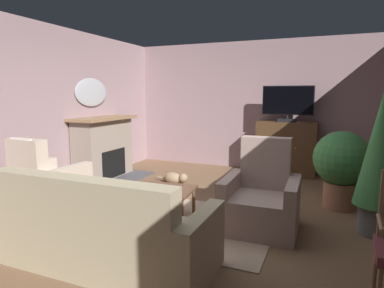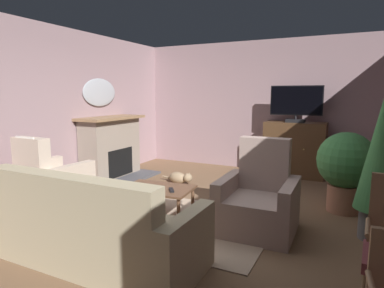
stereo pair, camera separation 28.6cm
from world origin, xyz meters
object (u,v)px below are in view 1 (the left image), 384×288
Objects in this scene: tv_remote at (174,190)px; armchair_by_fireplace at (261,201)px; tv_cabinet at (286,149)px; sofa_floral at (99,233)px; television at (288,103)px; cat at (175,178)px; armchair_facing_sofa at (47,187)px; potted_plant_small_fern_corner at (380,155)px; fireplace at (105,150)px; wall_mirror_oval at (92,92)px; coffee_table at (159,191)px; potted_plant_tall_palm_by_window at (341,163)px.

armchair_by_fireplace is at bearing -114.78° from tv_remote.
sofa_floral is (-1.19, -4.37, -0.20)m from tv_cabinet.
television is 1.43× the size of cat.
cat is at bearing -140.07° from television.
tv_cabinet reaches higher than tv_remote.
television reaches higher than sofa_floral.
armchair_facing_sofa is at bearing 150.18° from sofa_floral.
potted_plant_small_fern_corner is (2.31, 0.55, 0.52)m from tv_remote.
fireplace is 1.49× the size of television.
television is at bearing 39.93° from cat.
cat is at bearing 6.50° from wall_mirror_oval.
coffee_table is 1.59m from armchair_facing_sofa.
coffee_table is (2.14, -1.37, -1.29)m from wall_mirror_oval.
wall_mirror_oval is at bearing 129.41° from sofa_floral.
potted_plant_tall_palm_by_window is at bearing -61.38° from tv_cabinet.
wall_mirror_oval is 0.91× the size of television.
wall_mirror_oval is 4.45m from potted_plant_tall_palm_by_window.
tv_remote is 1.81m from armchair_facing_sofa.
potted_plant_small_fern_corner is (4.44, -0.87, 0.37)m from fireplace.
potted_plant_small_fern_corner reaches higher than cat.
sofa_floral is 3.20× the size of cat.
coffee_table is 1.30m from sofa_floral.
tv_cabinet is at bearing -54.41° from tv_remote.
sofa_floral is 1.92m from armchair_by_fireplace.
tv_remote is 1.09m from armchair_by_fireplace.
potted_plant_tall_palm_by_window is at bearing -0.70° from wall_mirror_oval.
potted_plant_small_fern_corner is (2.55, 0.49, 0.58)m from coffee_table.
wall_mirror_oval is 3.03m from tv_remote.
potted_plant_small_fern_corner is (2.50, 1.79, 0.62)m from sofa_floral.
wall_mirror_oval is at bearing 169.48° from potted_plant_small_fern_corner.
sofa_floral is 1.84m from armchair_facing_sofa.
potted_plant_small_fern_corner is at bearing -10.52° from wall_mirror_oval.
cat is at bearing 142.64° from armchair_by_fireplace.
armchair_facing_sofa is (-2.84, -0.55, 0.00)m from armchair_by_fireplace.
sofa_floral is (-1.19, -4.31, -1.13)m from television.
fireplace is at bearing 0.00° from wall_mirror_oval.
tv_cabinet is 2.91m from armchair_by_fireplace.
tv_cabinet is 4.53m from sofa_floral.
armchair_facing_sofa is at bearing -155.62° from potted_plant_tall_palm_by_window.
wall_mirror_oval is 3.87m from armchair_by_fireplace.
coffee_table is at bearing -112.30° from television.
television is 4.53m from armchair_facing_sofa.
coffee_table is (-1.24, -3.07, -0.16)m from tv_cabinet.
wall_mirror_oval reaches higher than fireplace.
armchair_facing_sofa is at bearing -169.06° from armchair_by_fireplace.
armchair_by_fireplace is 1.49m from potted_plant_tall_palm_by_window.
potted_plant_tall_palm_by_window reaches higher than tv_remote.
fireplace is at bearing 179.25° from potted_plant_tall_palm_by_window.
armchair_by_fireplace is at bearing -37.36° from cat.
sofa_floral reaches higher than tv_remote.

